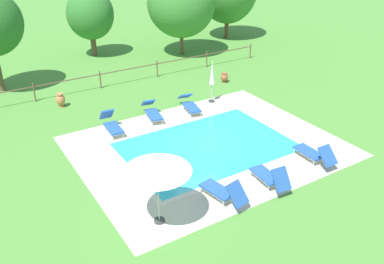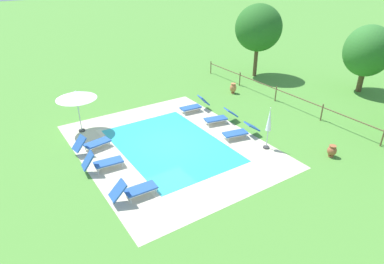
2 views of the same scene
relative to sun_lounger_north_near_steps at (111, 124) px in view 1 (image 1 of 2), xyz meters
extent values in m
plane|color=#518E38|center=(2.96, -3.49, -0.39)|extent=(160.00, 160.00, 0.00)
cube|color=beige|center=(2.96, -3.49, -0.38)|extent=(10.90, 8.74, 0.01)
cube|color=#2DB7C6|center=(2.96, -3.49, -0.38)|extent=(7.05, 4.88, 0.01)
cube|color=beige|center=(2.96, -0.93, -0.38)|extent=(7.53, 0.24, 0.01)
cube|color=beige|center=(2.96, -6.05, -0.38)|extent=(7.53, 0.24, 0.01)
cube|color=beige|center=(6.60, -3.49, -0.38)|extent=(0.24, 4.88, 0.01)
cube|color=beige|center=(-0.69, -3.49, -0.38)|extent=(0.24, 4.88, 0.01)
cube|color=#2856A8|center=(-0.02, -0.27, -0.07)|extent=(0.69, 1.34, 0.07)
cube|color=#2856A8|center=(0.05, 0.66, 0.23)|extent=(0.64, 0.67, 0.66)
cube|color=silver|center=(-0.02, -0.27, -0.13)|extent=(0.66, 1.31, 0.04)
cylinder|color=silver|center=(0.19, -0.84, -0.25)|extent=(0.04, 0.04, 0.28)
cylinder|color=silver|center=(-0.32, -0.81, -0.25)|extent=(0.04, 0.04, 0.28)
cylinder|color=silver|center=(0.27, 0.26, -0.25)|extent=(0.04, 0.04, 0.28)
cylinder|color=silver|center=(-0.23, 0.30, -0.25)|extent=(0.04, 0.04, 0.28)
cube|color=#2856A8|center=(3.26, -6.91, -0.07)|extent=(0.72, 1.35, 0.07)
cube|color=#2856A8|center=(3.18, -7.80, 0.27)|extent=(0.65, 0.60, 0.72)
cube|color=silver|center=(3.26, -6.91, -0.13)|extent=(0.68, 1.32, 0.04)
cylinder|color=silver|center=(3.05, -6.34, -0.25)|extent=(0.04, 0.04, 0.28)
cylinder|color=silver|center=(3.56, -6.38, -0.25)|extent=(0.04, 0.04, 0.28)
cylinder|color=silver|center=(2.95, -7.44, -0.25)|extent=(0.04, 0.04, 0.28)
cylinder|color=silver|center=(3.46, -7.48, -0.25)|extent=(0.04, 0.04, 0.28)
cube|color=#2856A8|center=(4.23, -0.19, -0.07)|extent=(0.85, 1.39, 0.07)
cube|color=#2856A8|center=(4.43, 0.79, 0.15)|extent=(0.74, 0.86, 0.50)
cube|color=silver|center=(4.23, -0.19, -0.13)|extent=(0.82, 1.36, 0.04)
cylinder|color=silver|center=(4.36, -0.78, -0.25)|extent=(0.04, 0.04, 0.28)
cylinder|color=silver|center=(3.86, -0.68, -0.25)|extent=(0.04, 0.04, 0.28)
cylinder|color=silver|center=(4.59, 0.30, -0.25)|extent=(0.04, 0.04, 0.28)
cylinder|color=silver|center=(4.09, 0.40, -0.25)|extent=(0.04, 0.04, 0.28)
cube|color=#2856A8|center=(1.20, -6.72, -0.07)|extent=(0.81, 1.38, 0.07)
cube|color=#2856A8|center=(1.36, -7.64, 0.24)|extent=(0.70, 0.71, 0.67)
cube|color=silver|center=(1.20, -6.72, -0.13)|extent=(0.78, 1.35, 0.04)
cylinder|color=silver|center=(0.86, -6.22, -0.25)|extent=(0.04, 0.04, 0.28)
cylinder|color=silver|center=(1.36, -6.14, -0.25)|extent=(0.04, 0.04, 0.28)
cylinder|color=silver|center=(1.05, -7.31, -0.25)|extent=(0.04, 0.04, 0.28)
cylinder|color=silver|center=(1.55, -7.23, -0.25)|extent=(0.04, 0.04, 0.28)
cube|color=#2856A8|center=(2.20, 0.02, -0.07)|extent=(0.84, 1.39, 0.07)
cube|color=#2856A8|center=(2.39, 1.00, 0.17)|extent=(0.73, 0.82, 0.55)
cube|color=silver|center=(2.20, 0.02, -0.13)|extent=(0.80, 1.36, 0.04)
cylinder|color=silver|center=(2.34, -0.57, -0.25)|extent=(0.04, 0.04, 0.28)
cylinder|color=silver|center=(1.84, -0.47, -0.25)|extent=(0.04, 0.04, 0.28)
cylinder|color=silver|center=(2.55, 0.52, -0.25)|extent=(0.04, 0.04, 0.28)
cylinder|color=silver|center=(2.05, 0.62, -0.25)|extent=(0.04, 0.04, 0.28)
cube|color=#2856A8|center=(5.91, -6.55, -0.07)|extent=(0.64, 1.32, 0.07)
cube|color=#2856A8|center=(5.88, -7.49, 0.22)|extent=(0.62, 0.66, 0.64)
cube|color=silver|center=(5.91, -6.55, -0.13)|extent=(0.60, 1.29, 0.04)
cylinder|color=silver|center=(5.67, -5.99, -0.25)|extent=(0.04, 0.04, 0.28)
cylinder|color=silver|center=(6.18, -6.00, -0.25)|extent=(0.04, 0.04, 0.28)
cylinder|color=silver|center=(5.64, -7.09, -0.25)|extent=(0.04, 0.04, 0.28)
cylinder|color=silver|center=(6.15, -7.10, -0.25)|extent=(0.04, 0.04, 0.28)
cylinder|color=#383838|center=(-1.15, -6.83, -0.35)|extent=(0.36, 0.36, 0.08)
cylinder|color=#B2B5B7|center=(-1.15, -6.83, 0.78)|extent=(0.04, 0.04, 2.34)
cone|color=white|center=(-1.15, -6.83, 1.77)|extent=(2.16, 2.16, 0.41)
sphere|color=white|center=(-1.15, -6.83, 1.98)|extent=(0.06, 0.06, 0.06)
cylinder|color=#383838|center=(5.91, 0.47, -0.35)|extent=(0.32, 0.32, 0.08)
cylinder|color=#B2B5B7|center=(5.91, 0.47, 0.12)|extent=(0.04, 0.04, 1.02)
cone|color=white|center=(5.91, 0.47, 1.22)|extent=(0.28, 0.28, 1.18)
sphere|color=white|center=(5.91, 0.47, 1.83)|extent=(0.05, 0.05, 0.05)
cylinder|color=#A85B38|center=(8.25, 2.52, -0.35)|extent=(0.24, 0.24, 0.08)
ellipsoid|color=#A85B38|center=(8.25, 2.52, -0.06)|extent=(0.44, 0.44, 0.50)
cylinder|color=#A85B38|center=(8.25, 2.52, 0.19)|extent=(0.33, 0.33, 0.06)
cylinder|color=#C67547|center=(-1.16, 4.09, -0.35)|extent=(0.25, 0.25, 0.08)
ellipsoid|color=#C67547|center=(-1.16, 4.09, 0.01)|extent=(0.46, 0.46, 0.63)
cylinder|color=#C67547|center=(-1.16, 4.09, 0.32)|extent=(0.35, 0.35, 0.06)
cylinder|color=brown|center=(-2.13, 5.54, 0.14)|extent=(0.08, 0.08, 1.05)
cylinder|color=brown|center=(1.58, 5.54, 0.14)|extent=(0.08, 0.08, 1.05)
cylinder|color=brown|center=(5.29, 5.54, 0.14)|extent=(0.08, 0.08, 1.05)
cylinder|color=brown|center=(9.00, 5.54, 0.14)|extent=(0.08, 0.08, 1.05)
cylinder|color=brown|center=(12.71, 5.54, 0.14)|extent=(0.08, 0.08, 1.05)
cube|color=brown|center=(3.43, 5.54, 0.46)|extent=(18.56, 0.05, 0.05)
cylinder|color=brown|center=(9.12, 8.99, 0.54)|extent=(0.25, 0.25, 1.85)
ellipsoid|color=#3D7F33|center=(9.12, 8.99, 3.26)|extent=(4.76, 4.76, 4.79)
cylinder|color=brown|center=(3.56, 12.02, 0.43)|extent=(0.39, 0.39, 1.63)
ellipsoid|color=#33752D|center=(3.56, 12.02, 2.57)|extent=(3.25, 3.25, 3.53)
cylinder|color=brown|center=(14.70, 11.10, 0.56)|extent=(0.34, 0.34, 1.89)
camera|label=1|loc=(-5.83, -16.29, 8.32)|focal=38.37mm
camera|label=2|loc=(16.24, -10.84, 8.18)|focal=31.36mm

